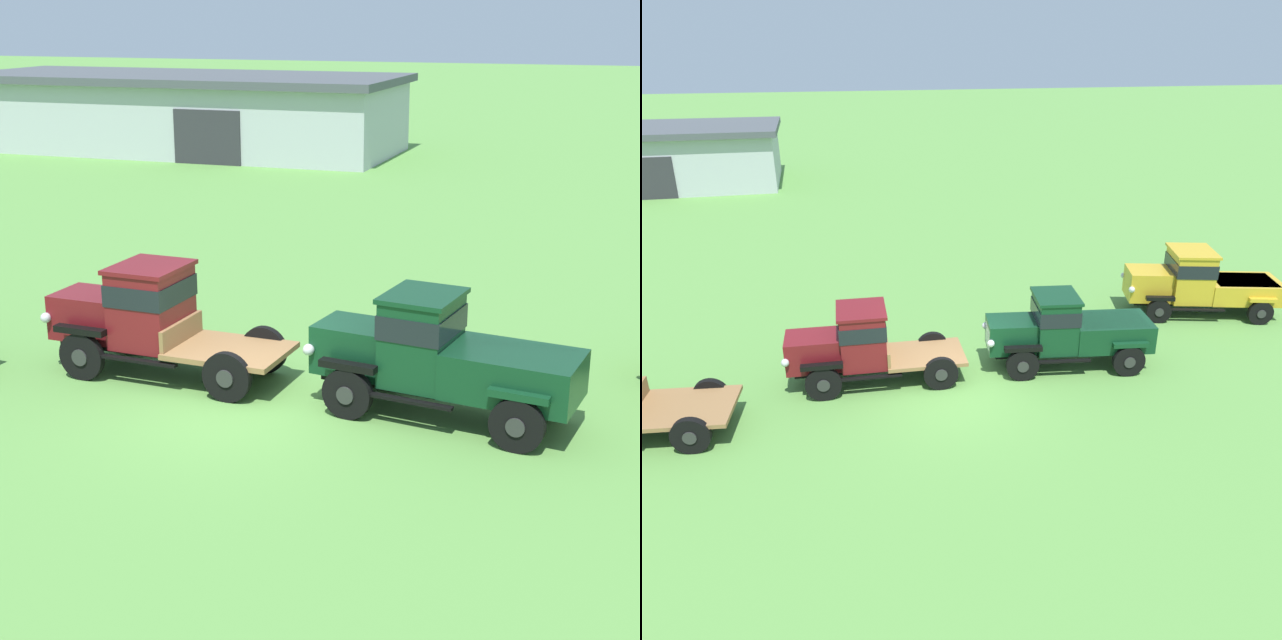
% 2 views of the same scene
% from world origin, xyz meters
% --- Properties ---
extents(ground_plane, '(240.00, 240.00, 0.00)m').
position_xyz_m(ground_plane, '(0.00, 0.00, 0.00)').
color(ground_plane, '#5B9342').
extents(vintage_truck_second_in_line, '(4.74, 1.94, 2.10)m').
position_xyz_m(vintage_truck_second_in_line, '(-2.33, 1.23, 1.11)').
color(vintage_truck_second_in_line, black).
rests_on(vintage_truck_second_in_line, ground).
extents(vintage_truck_midrow_center, '(4.70, 2.28, 2.11)m').
position_xyz_m(vintage_truck_midrow_center, '(3.35, 0.90, 1.07)').
color(vintage_truck_midrow_center, black).
rests_on(vintage_truck_midrow_center, ground).
extents(vintage_truck_far_side, '(5.22, 3.03, 2.17)m').
position_xyz_m(vintage_truck_far_side, '(8.96, 3.43, 1.09)').
color(vintage_truck_far_side, black).
rests_on(vintage_truck_far_side, ground).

